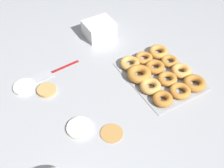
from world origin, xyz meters
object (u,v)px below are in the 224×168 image
pancake_2 (80,128)px  pancake_3 (25,87)px  spatula (46,75)px  pancake_0 (47,90)px  pancake_1 (111,133)px  container_stack (99,29)px  donut_tray (160,74)px

pancake_2 → pancake_3: (0.34, 0.12, -0.00)m
spatula → pancake_3: bearing=9.9°
pancake_3 → pancake_0: bearing=-131.7°
pancake_1 → pancake_2: 0.13m
pancake_3 → spatula: bearing=-76.2°
pancake_1 → container_stack: (0.61, -0.28, 0.04)m
container_stack → pancake_2: bearing=144.1°
pancake_0 → donut_tray: size_ratio=0.23×
pancake_0 → pancake_3: bearing=48.3°
pancake_0 → pancake_2: bearing=-171.5°
container_stack → spatula: size_ratio=0.57×
donut_tray → pancake_1: bearing=114.1°
pancake_3 → container_stack: (0.18, -0.50, 0.04)m
pancake_1 → spatula: bearing=12.7°
donut_tray → container_stack: (0.44, 0.09, 0.03)m
pancake_3 → pancake_2: bearing=-160.3°
pancake_2 → donut_tray: size_ratio=0.28×
pancake_0 → container_stack: container_stack is taller
pancake_1 → spatula: 0.47m
pancake_2 → donut_tray: donut_tray is taller
pancake_0 → donut_tray: donut_tray is taller
pancake_1 → container_stack: 0.67m
pancake_2 → donut_tray: bearing=-80.5°
pancake_2 → donut_tray: (0.08, -0.47, 0.01)m
pancake_1 → pancake_2: bearing=49.0°
pancake_1 → donut_tray: bearing=-65.9°
pancake_0 → container_stack: 0.49m
pancake_2 → spatula: bearing=0.4°
pancake_3 → container_stack: 0.53m
pancake_1 → pancake_3: bearing=27.4°
donut_tray → container_stack: 0.45m
container_stack → spatula: bearing=111.8°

